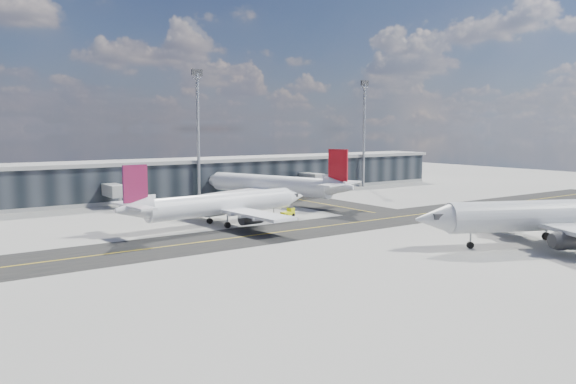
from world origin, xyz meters
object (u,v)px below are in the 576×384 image
Objects in this scene: airliner_redtail at (272,185)px; baggage_tug at (289,212)px; airliner_af at (220,205)px; airliner_near at (559,215)px; service_van at (311,193)px.

airliner_redtail is 13.99× the size of baggage_tug.
airliner_redtail reaches higher than airliner_af.
airliner_redtail is at bearing 124.52° from airliner_af.
airliner_near is 63.96m from service_van.
airliner_redtail is (22.26, 18.27, 0.43)m from airliner_af.
airliner_af is at bearing -95.33° from baggage_tug.
airliner_af is at bearing -158.97° from airliner_redtail.
airliner_af reaches higher than service_van.
airliner_af is 28.80m from airliner_redtail.
airliner_redtail is at bearing -158.03° from service_van.
airliner_near reaches higher than airliner_redtail.
baggage_tug is (14.56, 1.15, -2.68)m from airliner_af.
airliner_near is at bearing 32.48° from airliner_af.
airliner_af is 0.90× the size of airliner_near.
airliner_near is 14.20× the size of baggage_tug.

